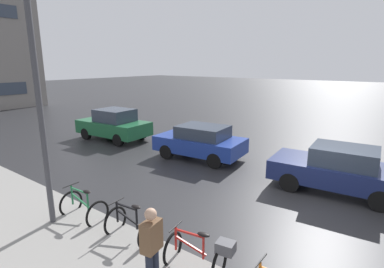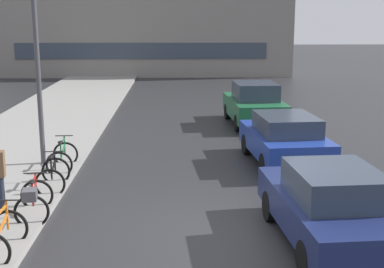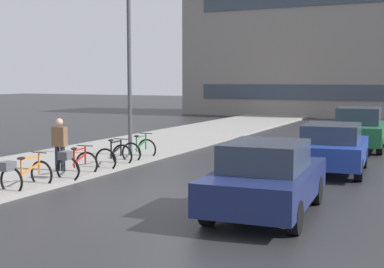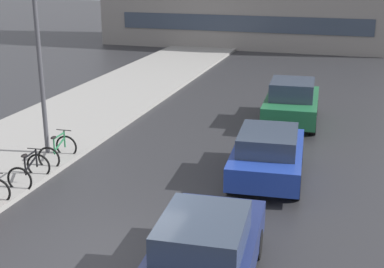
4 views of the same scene
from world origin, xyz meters
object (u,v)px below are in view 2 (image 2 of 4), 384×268
(bicycle_third, at_px, (53,176))
(bicycle_farthest, at_px, (62,158))
(bicycle_second, at_px, (33,200))
(car_blue, at_px, (285,138))
(car_green, at_px, (254,104))
(car_navy, at_px, (331,206))
(streetlamp, at_px, (36,39))

(bicycle_third, relative_size, bicycle_farthest, 0.97)
(bicycle_second, height_order, car_blue, car_blue)
(bicycle_farthest, xyz_separation_m, car_blue, (6.36, 0.64, 0.37))
(bicycle_third, distance_m, car_green, 10.23)
(car_navy, bearing_deg, streetlamp, 141.06)
(car_navy, distance_m, car_green, 11.46)
(streetlamp, bearing_deg, car_green, 40.86)
(car_blue, bearing_deg, streetlamp, -178.32)
(bicycle_second, xyz_separation_m, car_blue, (6.20, 4.35, 0.29))
(bicycle_second, xyz_separation_m, streetlamp, (-0.80, 4.14, 3.18))
(car_navy, relative_size, car_blue, 1.06)
(bicycle_farthest, relative_size, streetlamp, 0.20)
(bicycle_third, height_order, streetlamp, streetlamp)
(streetlamp, bearing_deg, car_blue, 1.68)
(car_green, xyz_separation_m, streetlamp, (-6.94, -6.00, 2.83))
(streetlamp, bearing_deg, bicycle_farthest, -33.91)
(car_blue, distance_m, car_green, 5.80)
(bicycle_farthest, height_order, car_blue, car_blue)
(bicycle_third, bearing_deg, car_blue, 20.63)
(bicycle_second, bearing_deg, bicycle_third, 91.10)
(bicycle_second, xyz_separation_m, car_green, (6.14, 10.15, 0.35))
(car_navy, height_order, streetlamp, streetlamp)
(bicycle_third, bearing_deg, bicycle_farthest, 94.02)
(streetlamp, bearing_deg, bicycle_third, -70.49)
(bicycle_third, distance_m, streetlamp, 3.97)
(bicycle_third, relative_size, car_navy, 0.27)
(car_green, distance_m, streetlamp, 9.60)
(bicycle_farthest, bearing_deg, bicycle_second, -87.55)
(car_green, height_order, streetlamp, streetlamp)
(car_blue, relative_size, streetlamp, 0.68)
(bicycle_second, bearing_deg, car_navy, -12.42)
(car_green, bearing_deg, streetlamp, -139.14)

